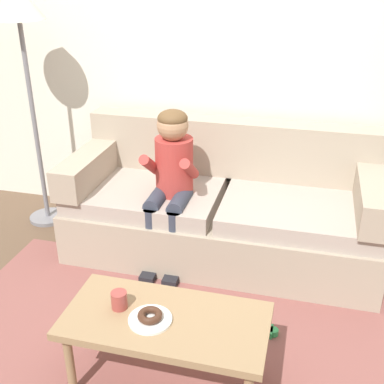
# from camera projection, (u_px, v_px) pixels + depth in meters

# --- Properties ---
(ground) EXTENTS (10.00, 10.00, 0.00)m
(ground) POSITION_uv_depth(u_px,v_px,m) (177.00, 319.00, 2.93)
(ground) COLOR brown
(wall_back) EXTENTS (8.00, 0.10, 2.80)m
(wall_back) POSITION_uv_depth(u_px,v_px,m) (227.00, 47.00, 3.55)
(wall_back) COLOR silver
(wall_back) RESTS_ON ground
(area_rug) EXTENTS (2.68, 1.72, 0.01)m
(area_rug) POSITION_uv_depth(u_px,v_px,m) (165.00, 347.00, 2.71)
(area_rug) COLOR brown
(area_rug) RESTS_ON ground
(couch) EXTENTS (2.18, 0.90, 0.92)m
(couch) POSITION_uv_depth(u_px,v_px,m) (223.00, 210.00, 3.50)
(couch) COLOR tan
(couch) RESTS_ON ground
(coffee_table) EXTENTS (0.99, 0.49, 0.43)m
(coffee_table) POSITION_uv_depth(u_px,v_px,m) (166.00, 325.00, 2.33)
(coffee_table) COLOR #937551
(coffee_table) RESTS_ON ground
(person_child) EXTENTS (0.34, 0.58, 1.10)m
(person_child) POSITION_uv_depth(u_px,v_px,m) (171.00, 174.00, 3.25)
(person_child) COLOR #AD3833
(person_child) RESTS_ON ground
(plate) EXTENTS (0.21, 0.21, 0.01)m
(plate) POSITION_uv_depth(u_px,v_px,m) (150.00, 320.00, 2.28)
(plate) COLOR white
(plate) RESTS_ON coffee_table
(donut) EXTENTS (0.13, 0.13, 0.04)m
(donut) POSITION_uv_depth(u_px,v_px,m) (150.00, 315.00, 2.27)
(donut) COLOR #422619
(donut) RESTS_ON plate
(mug) EXTENTS (0.08, 0.08, 0.09)m
(mug) POSITION_uv_depth(u_px,v_px,m) (119.00, 300.00, 2.36)
(mug) COLOR #993D38
(mug) RESTS_ON coffee_table
(toy_controller) EXTENTS (0.23, 0.09, 0.05)m
(toy_controller) POSITION_uv_depth(u_px,v_px,m) (259.00, 330.00, 2.81)
(toy_controller) COLOR #339E56
(toy_controller) RESTS_ON ground
(floor_lamp) EXTENTS (0.38, 0.38, 1.86)m
(floor_lamp) POSITION_uv_depth(u_px,v_px,m) (20.00, 23.00, 3.40)
(floor_lamp) COLOR slate
(floor_lamp) RESTS_ON ground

